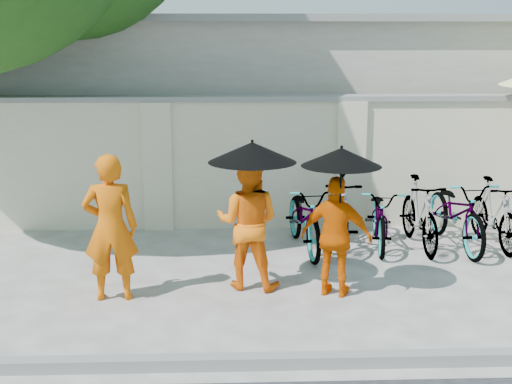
{
  "coord_description": "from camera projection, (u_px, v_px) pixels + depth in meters",
  "views": [
    {
      "loc": [
        0.1,
        -7.8,
        3.08
      ],
      "look_at": [
        0.43,
        0.83,
        1.1
      ],
      "focal_mm": 50.0,
      "sensor_mm": 36.0,
      "label": 1
    }
  ],
  "objects": [
    {
      "name": "compound_wall",
      "position": [
        286.0,
        164.0,
        11.22
      ],
      "size": [
        20.0,
        0.3,
        2.0
      ],
      "primitive_type": "cube",
      "color": "beige",
      "rests_on": "ground"
    },
    {
      "name": "bike_2",
      "position": [
        380.0,
        217.0,
        10.23
      ],
      "size": [
        0.81,
        1.78,
        0.9
      ],
      "primitive_type": "imported",
      "rotation": [
        0.0,
        0.0,
        -0.13
      ],
      "color": "#8F8EA0",
      "rests_on": "ground"
    },
    {
      "name": "monk_left",
      "position": [
        110.0,
        228.0,
        8.16
      ],
      "size": [
        0.66,
        0.46,
        1.72
      ],
      "primitive_type": "imported",
      "rotation": [
        0.0,
        0.0,
        3.22
      ],
      "color": "#DB5E06",
      "rests_on": "ground"
    },
    {
      "name": "monk_center",
      "position": [
        248.0,
        222.0,
        8.55
      ],
      "size": [
        0.92,
        0.8,
        1.63
      ],
      "primitive_type": "imported",
      "rotation": [
        0.0,
        0.0,
        2.88
      ],
      "color": "orange",
      "rests_on": "ground"
    },
    {
      "name": "bike_0",
      "position": [
        305.0,
        217.0,
        10.06
      ],
      "size": [
        0.86,
        1.92,
        0.98
      ],
      "primitive_type": "imported",
      "rotation": [
        0.0,
        0.0,
        0.11
      ],
      "color": "#8F8EA0",
      "rests_on": "ground"
    },
    {
      "name": "bike_3",
      "position": [
        419.0,
        214.0,
        10.16
      ],
      "size": [
        0.53,
        1.71,
        1.02
      ],
      "primitive_type": "imported",
      "rotation": [
        0.0,
        0.0,
        0.03
      ],
      "color": "#8F8EA0",
      "rests_on": "ground"
    },
    {
      "name": "kerb",
      "position": [
        220.0,
        362.0,
        6.62
      ],
      "size": [
        40.0,
        0.16,
        0.12
      ],
      "primitive_type": "cube",
      "color": "gray",
      "rests_on": "ground"
    },
    {
      "name": "bike_5",
      "position": [
        494.0,
        214.0,
        10.24
      ],
      "size": [
        0.57,
        1.66,
        0.98
      ],
      "primitive_type": "imported",
      "rotation": [
        0.0,
        0.0,
        0.07
      ],
      "color": "#8F8EA0",
      "rests_on": "ground"
    },
    {
      "name": "ground",
      "position": [
        222.0,
        300.0,
        8.29
      ],
      "size": [
        80.0,
        80.0,
        0.0
      ],
      "primitive_type": "plane",
      "color": "beige"
    },
    {
      "name": "building_behind",
      "position": [
        319.0,
        102.0,
        14.82
      ],
      "size": [
        14.0,
        6.0,
        3.2
      ],
      "primitive_type": "cube",
      "color": "beige",
      "rests_on": "ground"
    },
    {
      "name": "parasol_right",
      "position": [
        341.0,
        157.0,
        8.01
      ],
      "size": [
        0.92,
        0.92,
        0.97
      ],
      "color": "black",
      "rests_on": "ground"
    },
    {
      "name": "bike_1",
      "position": [
        342.0,
        211.0,
        10.21
      ],
      "size": [
        0.72,
        1.81,
        1.06
      ],
      "primitive_type": "imported",
      "rotation": [
        0.0,
        0.0,
        -0.13
      ],
      "color": "#8F8EA0",
      "rests_on": "ground"
    },
    {
      "name": "bike_4",
      "position": [
        457.0,
        212.0,
        10.2
      ],
      "size": [
        0.86,
        2.02,
        1.03
      ],
      "primitive_type": "imported",
      "rotation": [
        0.0,
        0.0,
        0.09
      ],
      "color": "#8F8EA0",
      "rests_on": "ground"
    },
    {
      "name": "parasol_center",
      "position": [
        252.0,
        152.0,
        8.28
      ],
      "size": [
        1.04,
        1.04,
        0.88
      ],
      "color": "black",
      "rests_on": "ground"
    },
    {
      "name": "monk_right",
      "position": [
        336.0,
        237.0,
        8.31
      ],
      "size": [
        0.91,
        0.65,
        1.43
      ],
      "primitive_type": "imported",
      "rotation": [
        0.0,
        0.0,
        2.75
      ],
      "color": "#E05A01",
      "rests_on": "ground"
    }
  ]
}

